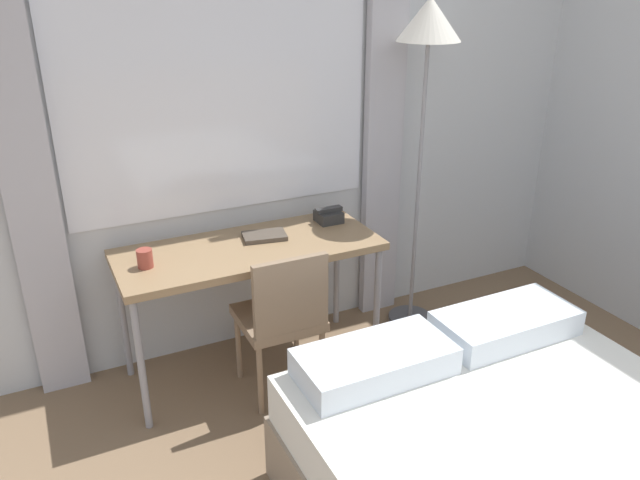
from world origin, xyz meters
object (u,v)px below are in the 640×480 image
book (264,236)px  desk (249,257)px  desk_chair (283,314)px  standing_lamp (427,51)px  telephone (329,216)px  mug (145,258)px

book → desk: bearing=-150.2°
desk_chair → book: (0.05, 0.35, 0.28)m
desk → standing_lamp: bearing=2.9°
desk → book: 0.15m
standing_lamp → telephone: (-0.55, 0.07, -0.88)m
standing_lamp → mug: bearing=-177.5°
desk → standing_lamp: 1.46m
telephone → mug: 1.07m
telephone → desk: bearing=-166.6°
desk_chair → book: bearing=82.6°
mug → standing_lamp: bearing=2.5°
standing_lamp → book: size_ratio=7.78×
standing_lamp → mug: 1.84m
desk → standing_lamp: standing_lamp is taller
standing_lamp → book: bearing=179.4°
standing_lamp → mug: size_ratio=21.12×
telephone → mug: (-1.06, -0.14, 0.01)m
standing_lamp → book: standing_lamp is taller
telephone → book: telephone is taller
desk_chair → book: desk_chair is taller
standing_lamp → telephone: standing_lamp is taller
desk → mug: (-0.53, -0.02, 0.11)m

